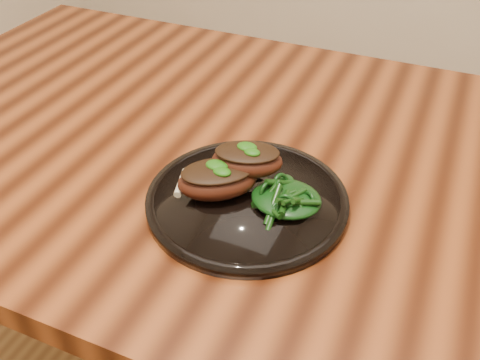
{
  "coord_description": "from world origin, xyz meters",
  "views": [
    {
      "loc": [
        0.14,
        -0.64,
        1.22
      ],
      "look_at": [
        -0.08,
        -0.12,
        0.78
      ],
      "focal_mm": 40.0,
      "sensor_mm": 36.0,
      "label": 1
    }
  ],
  "objects_px": {
    "plate": "(247,200)",
    "greens_heap": "(287,195)",
    "desk": "(320,206)",
    "lamb_chop_front": "(217,179)"
  },
  "relations": [
    {
      "from": "plate",
      "to": "lamb_chop_front",
      "type": "height_order",
      "value": "lamb_chop_front"
    },
    {
      "from": "desk",
      "to": "lamb_chop_front",
      "type": "height_order",
      "value": "lamb_chop_front"
    },
    {
      "from": "lamb_chop_front",
      "to": "greens_heap",
      "type": "bearing_deg",
      "value": 9.02
    },
    {
      "from": "desk",
      "to": "greens_heap",
      "type": "height_order",
      "value": "greens_heap"
    },
    {
      "from": "lamb_chop_front",
      "to": "plate",
      "type": "bearing_deg",
      "value": 14.06
    },
    {
      "from": "desk",
      "to": "lamb_chop_front",
      "type": "distance_m",
      "value": 0.22
    },
    {
      "from": "plate",
      "to": "greens_heap",
      "type": "distance_m",
      "value": 0.06
    },
    {
      "from": "desk",
      "to": "greens_heap",
      "type": "distance_m",
      "value": 0.17
    },
    {
      "from": "greens_heap",
      "to": "desk",
      "type": "bearing_deg",
      "value": 82.78
    },
    {
      "from": "desk",
      "to": "plate",
      "type": "relative_size",
      "value": 5.92
    }
  ]
}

